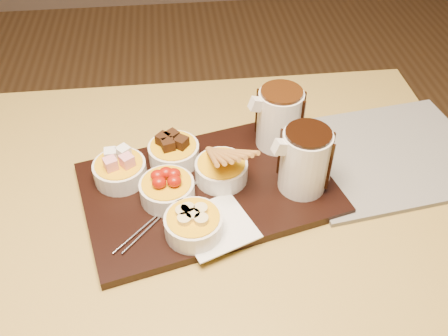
{
  "coord_description": "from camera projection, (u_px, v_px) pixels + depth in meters",
  "views": [
    {
      "loc": [
        0.04,
        -0.65,
        1.43
      ],
      "look_at": [
        0.11,
        0.01,
        0.81
      ],
      "focal_mm": 40.0,
      "sensor_mm": 36.0,
      "label": 1
    }
  ],
  "objects": [
    {
      "name": "dining_table",
      "position": [
        171.0,
        235.0,
        1.0
      ],
      "size": [
        1.2,
        0.8,
        0.75
      ],
      "color": "#AE9040",
      "rests_on": "ground"
    },
    {
      "name": "serving_board",
      "position": [
        208.0,
        189.0,
        0.95
      ],
      "size": [
        0.52,
        0.4,
        0.02
      ],
      "primitive_type": "cube",
      "rotation": [
        0.0,
        0.0,
        0.24
      ],
      "color": "black",
      "rests_on": "dining_table"
    },
    {
      "name": "napkin",
      "position": [
        216.0,
        226.0,
        0.87
      ],
      "size": [
        0.16,
        0.16,
        0.0
      ],
      "primitive_type": "cube",
      "rotation": [
        0.0,
        0.0,
        0.38
      ],
      "color": "white",
      "rests_on": "serving_board"
    },
    {
      "name": "bowl_marshmallows",
      "position": [
        120.0,
        171.0,
        0.94
      ],
      "size": [
        0.1,
        0.1,
        0.04
      ],
      "primitive_type": "cylinder",
      "color": "white",
      "rests_on": "serving_board"
    },
    {
      "name": "bowl_cake",
      "position": [
        174.0,
        153.0,
        0.98
      ],
      "size": [
        0.1,
        0.1,
        0.04
      ],
      "primitive_type": "cylinder",
      "color": "white",
      "rests_on": "serving_board"
    },
    {
      "name": "bowl_strawberries",
      "position": [
        167.0,
        191.0,
        0.9
      ],
      "size": [
        0.1,
        0.1,
        0.04
      ],
      "primitive_type": "cylinder",
      "color": "white",
      "rests_on": "serving_board"
    },
    {
      "name": "bowl_biscotti",
      "position": [
        221.0,
        171.0,
        0.94
      ],
      "size": [
        0.1,
        0.1,
        0.04
      ],
      "primitive_type": "cylinder",
      "color": "white",
      "rests_on": "serving_board"
    },
    {
      "name": "bowl_bananas",
      "position": [
        194.0,
        225.0,
        0.84
      ],
      "size": [
        0.1,
        0.1,
        0.04
      ],
      "primitive_type": "cylinder",
      "color": "white",
      "rests_on": "serving_board"
    },
    {
      "name": "pitcher_dark_chocolate",
      "position": [
        305.0,
        161.0,
        0.9
      ],
      "size": [
        0.11,
        0.11,
        0.12
      ],
      "primitive_type": "cylinder",
      "rotation": [
        0.0,
        0.0,
        0.24
      ],
      "color": "silver",
      "rests_on": "serving_board"
    },
    {
      "name": "pitcher_milk_chocolate",
      "position": [
        279.0,
        119.0,
        0.99
      ],
      "size": [
        0.11,
        0.11,
        0.12
      ],
      "primitive_type": "cylinder",
      "rotation": [
        0.0,
        0.0,
        0.24
      ],
      "color": "silver",
      "rests_on": "serving_board"
    },
    {
      "name": "fondue_skewers",
      "position": [
        166.0,
        207.0,
        0.9
      ],
      "size": [
        0.21,
        0.2,
        0.01
      ],
      "primitive_type": null,
      "rotation": [
        0.0,
        0.0,
        -0.77
      ],
      "color": "silver",
      "rests_on": "serving_board"
    },
    {
      "name": "newspaper",
      "position": [
        387.0,
        155.0,
        1.02
      ],
      "size": [
        0.41,
        0.35,
        0.01
      ],
      "primitive_type": "cube",
      "rotation": [
        0.0,
        0.0,
        0.14
      ],
      "color": "beige",
      "rests_on": "dining_table"
    }
  ]
}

